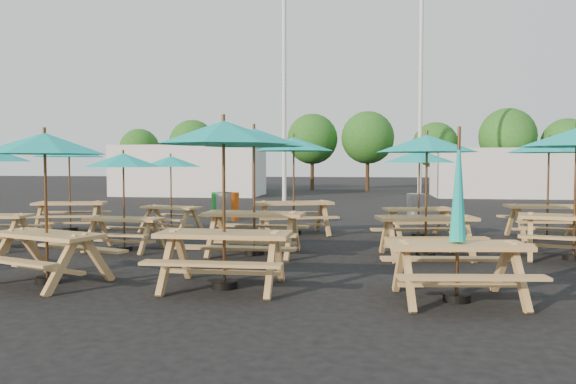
# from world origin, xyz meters

# --- Properties ---
(ground) EXTENTS (120.00, 120.00, 0.00)m
(ground) POSITION_xyz_m (0.00, 0.00, 0.00)
(ground) COLOR black
(ground) RESTS_ON ground
(picnic_unit_2) EXTENTS (2.28, 2.28, 2.34)m
(picnic_unit_2) POSITION_xyz_m (-5.91, 1.49, 2.00)
(picnic_unit_2) COLOR tan
(picnic_unit_2) RESTS_ON ground
(picnic_unit_3) EXTENTS (2.39, 2.39, 2.31)m
(picnic_unit_3) POSITION_xyz_m (-2.82, -4.64, 1.97)
(picnic_unit_3) COLOR tan
(picnic_unit_3) RESTS_ON ground
(picnic_unit_4) EXTENTS (1.79, 1.79, 2.06)m
(picnic_unit_4) POSITION_xyz_m (-3.05, -1.43, 1.75)
(picnic_unit_4) COLOR tan
(picnic_unit_4) RESTS_ON ground
(picnic_unit_5) EXTENTS (2.06, 2.06, 2.04)m
(picnic_unit_5) POSITION_xyz_m (-3.17, 1.72, 1.74)
(picnic_unit_5) COLOR tan
(picnic_unit_5) RESTS_ON ground
(picnic_unit_6) EXTENTS (2.01, 2.01, 2.47)m
(picnic_unit_6) POSITION_xyz_m (-0.06, -4.57, 2.11)
(picnic_unit_6) COLOR tan
(picnic_unit_6) RESTS_ON ground
(picnic_unit_7) EXTENTS (2.13, 2.13, 2.54)m
(picnic_unit_7) POSITION_xyz_m (-0.24, -1.56, 2.17)
(picnic_unit_7) COLOR tan
(picnic_unit_7) RESTS_ON ground
(picnic_unit_8) EXTENTS (2.59, 2.59, 2.51)m
(picnic_unit_8) POSITION_xyz_m (0.12, 1.70, 2.14)
(picnic_unit_8) COLOR tan
(picnic_unit_8) RESTS_ON ground
(picnic_unit_9) EXTENTS (2.00, 1.81, 2.32)m
(picnic_unit_9) POSITION_xyz_m (3.20, -4.89, 0.95)
(picnic_unit_9) COLOR tan
(picnic_unit_9) RESTS_ON ground
(picnic_unit_10) EXTENTS (2.26, 2.26, 2.40)m
(picnic_unit_10) POSITION_xyz_m (3.13, -1.45, 2.04)
(picnic_unit_10) COLOR tan
(picnic_unit_10) RESTS_ON ground
(picnic_unit_11) EXTENTS (2.18, 2.18, 2.16)m
(picnic_unit_11) POSITION_xyz_m (3.25, 1.60, 1.84)
(picnic_unit_11) COLOR tan
(picnic_unit_11) RESTS_ON ground
(picnic_unit_14) EXTENTS (2.14, 2.14, 2.44)m
(picnic_unit_14) POSITION_xyz_m (6.30, 1.74, 2.09)
(picnic_unit_14) COLOR tan
(picnic_unit_14) RESTS_ON ground
(waste_bin_0) EXTENTS (0.55, 0.55, 0.89)m
(waste_bin_0) POSITION_xyz_m (-2.75, 5.08, 0.44)
(waste_bin_0) COLOR #188729
(waste_bin_0) RESTS_ON ground
(waste_bin_1) EXTENTS (0.55, 0.55, 0.89)m
(waste_bin_1) POSITION_xyz_m (-2.53, 4.83, 0.44)
(waste_bin_1) COLOR gray
(waste_bin_1) RESTS_ON ground
(waste_bin_2) EXTENTS (0.55, 0.55, 0.89)m
(waste_bin_2) POSITION_xyz_m (-2.37, 4.95, 0.44)
(waste_bin_2) COLOR #C74B0B
(waste_bin_2) RESTS_ON ground
(waste_bin_3) EXTENTS (0.55, 0.55, 0.89)m
(waste_bin_3) POSITION_xyz_m (3.45, 5.09, 0.44)
(waste_bin_3) COLOR gray
(waste_bin_3) RESTS_ON ground
(mast_0) EXTENTS (0.20, 0.20, 12.00)m
(mast_0) POSITION_xyz_m (-2.00, 14.00, 6.00)
(mast_0) COLOR silver
(mast_0) RESTS_ON ground
(mast_1) EXTENTS (0.20, 0.20, 12.00)m
(mast_1) POSITION_xyz_m (4.50, 16.00, 6.00)
(mast_1) COLOR silver
(mast_1) RESTS_ON ground
(event_tent_0) EXTENTS (8.00, 4.00, 2.80)m
(event_tent_0) POSITION_xyz_m (-8.00, 18.00, 1.40)
(event_tent_0) COLOR silver
(event_tent_0) RESTS_ON ground
(event_tent_1) EXTENTS (7.00, 4.00, 2.60)m
(event_tent_1) POSITION_xyz_m (9.00, 19.00, 1.30)
(event_tent_1) COLOR silver
(event_tent_1) RESTS_ON ground
(tree_0) EXTENTS (2.80, 2.80, 4.24)m
(tree_0) POSITION_xyz_m (-14.07, 25.25, 2.83)
(tree_0) COLOR #382314
(tree_0) RESTS_ON ground
(tree_1) EXTENTS (3.11, 3.11, 4.72)m
(tree_1) POSITION_xyz_m (-9.74, 23.90, 3.15)
(tree_1) COLOR #382314
(tree_1) RESTS_ON ground
(tree_2) EXTENTS (2.59, 2.59, 3.93)m
(tree_2) POSITION_xyz_m (-6.39, 23.65, 2.62)
(tree_2) COLOR #382314
(tree_2) RESTS_ON ground
(tree_3) EXTENTS (3.36, 3.36, 5.09)m
(tree_3) POSITION_xyz_m (-1.75, 24.72, 3.41)
(tree_3) COLOR #382314
(tree_3) RESTS_ON ground
(tree_4) EXTENTS (3.41, 3.41, 5.17)m
(tree_4) POSITION_xyz_m (1.90, 24.26, 3.46)
(tree_4) COLOR #382314
(tree_4) RESTS_ON ground
(tree_5) EXTENTS (2.94, 2.94, 4.45)m
(tree_5) POSITION_xyz_m (6.22, 24.67, 2.97)
(tree_5) COLOR #382314
(tree_5) RESTS_ON ground
(tree_6) EXTENTS (3.38, 3.38, 5.13)m
(tree_6) POSITION_xyz_m (10.23, 22.90, 3.43)
(tree_6) COLOR #382314
(tree_6) RESTS_ON ground
(tree_7) EXTENTS (2.95, 2.95, 4.48)m
(tree_7) POSITION_xyz_m (13.63, 22.92, 2.99)
(tree_7) COLOR #382314
(tree_7) RESTS_ON ground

